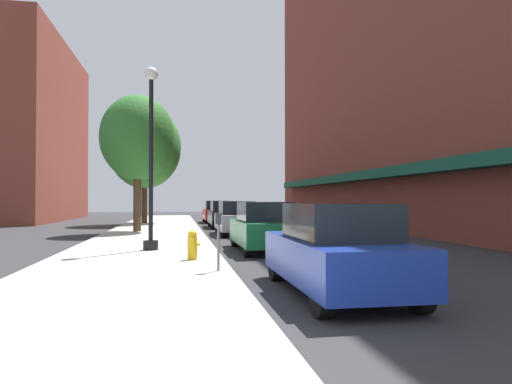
{
  "coord_description": "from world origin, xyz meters",
  "views": [
    {
      "loc": [
        1.13,
        -4.13,
        1.73
      ],
      "look_at": [
        4.57,
        16.04,
        2.07
      ],
      "focal_mm": 32.46,
      "sensor_mm": 36.0,
      "label": 1
    }
  ],
  "objects_px": {
    "car_silver": "(236,218)",
    "tree_mid": "(138,138)",
    "parking_meter_near": "(218,234)",
    "car_black": "(224,215)",
    "car_red": "(216,212)",
    "car_blue": "(336,250)",
    "fire_hydrant": "(192,245)",
    "lamppost": "(151,154)",
    "tree_near": "(145,147)",
    "car_green": "(264,227)"
  },
  "relations": [
    {
      "from": "tree_near",
      "to": "parking_meter_near",
      "type": "bearing_deg",
      "value": -81.96
    },
    {
      "from": "car_blue",
      "to": "car_black",
      "type": "bearing_deg",
      "value": 88.13
    },
    {
      "from": "fire_hydrant",
      "to": "tree_near",
      "type": "height_order",
      "value": "tree_near"
    },
    {
      "from": "parking_meter_near",
      "to": "car_silver",
      "type": "height_order",
      "value": "car_silver"
    },
    {
      "from": "tree_near",
      "to": "car_green",
      "type": "xyz_separation_m",
      "value": [
        5.12,
        -17.6,
        -4.56
      ]
    },
    {
      "from": "lamppost",
      "to": "car_green",
      "type": "bearing_deg",
      "value": 1.43
    },
    {
      "from": "car_silver",
      "to": "tree_near",
      "type": "bearing_deg",
      "value": 118.19
    },
    {
      "from": "tree_near",
      "to": "car_green",
      "type": "bearing_deg",
      "value": -73.79
    },
    {
      "from": "car_black",
      "to": "car_red",
      "type": "xyz_separation_m",
      "value": [
        0.0,
        6.28,
        0.0
      ]
    },
    {
      "from": "lamppost",
      "to": "tree_mid",
      "type": "bearing_deg",
      "value": 97.37
    },
    {
      "from": "car_silver",
      "to": "tree_mid",
      "type": "bearing_deg",
      "value": 162.71
    },
    {
      "from": "lamppost",
      "to": "fire_hydrant",
      "type": "relative_size",
      "value": 7.47
    },
    {
      "from": "fire_hydrant",
      "to": "car_red",
      "type": "xyz_separation_m",
      "value": [
        2.46,
        22.3,
        0.29
      ]
    },
    {
      "from": "fire_hydrant",
      "to": "car_silver",
      "type": "relative_size",
      "value": 0.18
    },
    {
      "from": "tree_mid",
      "to": "car_green",
      "type": "height_order",
      "value": "tree_mid"
    },
    {
      "from": "car_red",
      "to": "car_green",
      "type": "bearing_deg",
      "value": -91.79
    },
    {
      "from": "lamppost",
      "to": "fire_hydrant",
      "type": "bearing_deg",
      "value": -64.7
    },
    {
      "from": "car_blue",
      "to": "car_red",
      "type": "distance_m",
      "value": 26.78
    },
    {
      "from": "tree_mid",
      "to": "car_blue",
      "type": "xyz_separation_m",
      "value": [
        4.89,
        -16.23,
        -4.09
      ]
    },
    {
      "from": "lamppost",
      "to": "parking_meter_near",
      "type": "height_order",
      "value": "lamppost"
    },
    {
      "from": "lamppost",
      "to": "car_green",
      "type": "distance_m",
      "value": 4.42
    },
    {
      "from": "fire_hydrant",
      "to": "car_green",
      "type": "distance_m",
      "value": 3.69
    },
    {
      "from": "lamppost",
      "to": "car_black",
      "type": "bearing_deg",
      "value": 74.51
    },
    {
      "from": "fire_hydrant",
      "to": "parking_meter_near",
      "type": "bearing_deg",
      "value": -76.3
    },
    {
      "from": "tree_mid",
      "to": "car_silver",
      "type": "bearing_deg",
      "value": -18.99
    },
    {
      "from": "tree_near",
      "to": "car_silver",
      "type": "relative_size",
      "value": 1.89
    },
    {
      "from": "car_blue",
      "to": "car_green",
      "type": "bearing_deg",
      "value": 88.13
    },
    {
      "from": "fire_hydrant",
      "to": "tree_mid",
      "type": "relative_size",
      "value": 0.11
    },
    {
      "from": "parking_meter_near",
      "to": "tree_mid",
      "type": "height_order",
      "value": "tree_mid"
    },
    {
      "from": "parking_meter_near",
      "to": "tree_near",
      "type": "distance_m",
      "value": 23.09
    },
    {
      "from": "parking_meter_near",
      "to": "car_green",
      "type": "bearing_deg",
      "value": 68.03
    },
    {
      "from": "tree_mid",
      "to": "parking_meter_near",
      "type": "bearing_deg",
      "value": -78.02
    },
    {
      "from": "car_silver",
      "to": "car_red",
      "type": "xyz_separation_m",
      "value": [
        0.0,
        12.23,
        0.0
      ]
    },
    {
      "from": "tree_near",
      "to": "car_silver",
      "type": "xyz_separation_m",
      "value": [
        5.12,
        -10.27,
        -4.56
      ]
    },
    {
      "from": "fire_hydrant",
      "to": "tree_mid",
      "type": "bearing_deg",
      "value": 101.66
    },
    {
      "from": "tree_mid",
      "to": "car_blue",
      "type": "bearing_deg",
      "value": -73.24
    },
    {
      "from": "parking_meter_near",
      "to": "tree_mid",
      "type": "distance_m",
      "value": 14.7
    },
    {
      "from": "lamppost",
      "to": "car_silver",
      "type": "distance_m",
      "value": 8.64
    },
    {
      "from": "car_black",
      "to": "car_red",
      "type": "height_order",
      "value": "same"
    },
    {
      "from": "tree_mid",
      "to": "car_red",
      "type": "xyz_separation_m",
      "value": [
        4.89,
        10.55,
        -4.09
      ]
    },
    {
      "from": "fire_hydrant",
      "to": "car_blue",
      "type": "relative_size",
      "value": 0.18
    },
    {
      "from": "fire_hydrant",
      "to": "tree_mid",
      "type": "height_order",
      "value": "tree_mid"
    },
    {
      "from": "lamppost",
      "to": "parking_meter_near",
      "type": "bearing_deg",
      "value": -69.64
    },
    {
      "from": "lamppost",
      "to": "tree_near",
      "type": "bearing_deg",
      "value": 94.55
    },
    {
      "from": "fire_hydrant",
      "to": "tree_mid",
      "type": "xyz_separation_m",
      "value": [
        -2.43,
        11.75,
        4.38
      ]
    },
    {
      "from": "lamppost",
      "to": "tree_near",
      "type": "distance_m",
      "value": 17.89
    },
    {
      "from": "car_blue",
      "to": "tree_near",
      "type": "bearing_deg",
      "value": 99.78
    },
    {
      "from": "parking_meter_near",
      "to": "car_silver",
      "type": "distance_m",
      "value": 12.33
    },
    {
      "from": "car_silver",
      "to": "car_black",
      "type": "height_order",
      "value": "same"
    },
    {
      "from": "parking_meter_near",
      "to": "car_black",
      "type": "height_order",
      "value": "car_black"
    }
  ]
}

